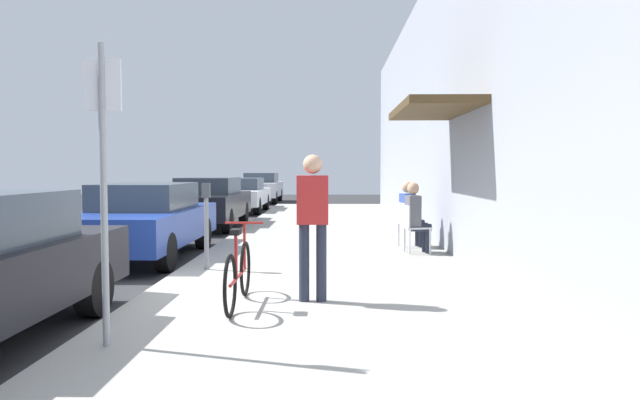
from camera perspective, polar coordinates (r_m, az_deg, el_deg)
name	(u,v)px	position (r m, az deg, el deg)	size (l,w,h in m)	color
ground_plane	(150,297)	(7.91, -16.41, -9.13)	(60.00, 60.00, 0.00)	#2D2D30
sidewalk_slab	(325,267)	(9.51, 0.50, -6.59)	(4.50, 32.00, 0.12)	#9E9B93
building_facade	(475,89)	(9.73, 15.00, 10.49)	(1.40, 32.00, 5.86)	#999EA8
parked_car_1	(144,220)	(11.17, -16.90, -1.86)	(1.80, 4.40, 1.39)	navy
parked_car_2	(208,202)	(16.52, -10.94, -0.17)	(1.80, 4.40, 1.41)	black
parked_car_3	(241,194)	(22.38, -7.76, 0.57)	(1.80, 4.40, 1.31)	silver
parked_car_4	(261,187)	(28.70, -5.79, 1.26)	(1.80, 4.40, 1.46)	silver
parking_meter	(206,219)	(8.98, -11.11, -1.89)	(0.12, 0.10, 1.32)	slate
street_sign	(103,171)	(5.30, -20.51, 2.71)	(0.32, 0.06, 2.60)	gray
bicycle_0	(238,274)	(6.61, -8.03, -7.20)	(0.46, 1.71, 0.90)	black
cafe_chair_0	(413,225)	(10.74, 9.11, -2.47)	(0.49, 0.49, 0.87)	silver
seated_patron_0	(416,215)	(10.74, 9.42, -1.45)	(0.46, 0.40, 1.29)	#232838
cafe_chair_1	(407,221)	(11.55, 8.55, -2.08)	(0.52, 0.52, 0.87)	silver
seated_patron_1	(410,212)	(11.56, 8.84, -1.13)	(0.48, 0.43, 1.29)	#232838
pedestrian_standing	(313,215)	(6.68, -0.72, -1.52)	(0.36, 0.22, 1.70)	#232838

